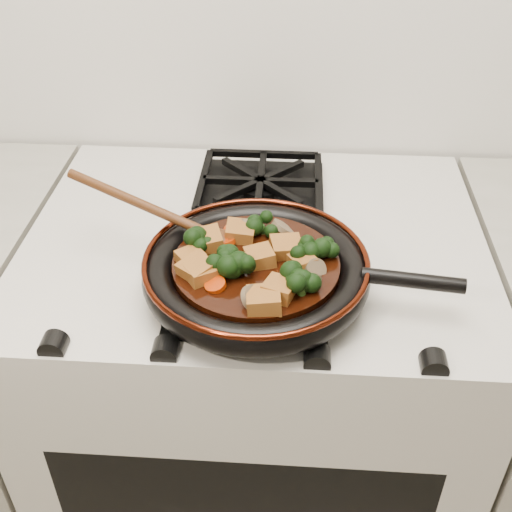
{
  "coord_description": "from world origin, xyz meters",
  "views": [
    {
      "loc": [
        0.06,
        0.82,
        1.51
      ],
      "look_at": [
        0.01,
        1.54,
        0.97
      ],
      "focal_mm": 45.0,
      "sensor_mm": 36.0,
      "label": 1
    }
  ],
  "objects": [
    {
      "name": "tofu_cube_5",
      "position": [
        0.02,
        1.54,
        0.97
      ],
      "size": [
        0.05,
        0.05,
        0.03
      ],
      "primitive_type": "cube",
      "rotation": [
        -0.1,
        0.07,
        1.89
      ],
      "color": "brown",
      "rests_on": "braising_sauce"
    },
    {
      "name": "carrot_coin_5",
      "position": [
        -0.03,
        1.61,
        0.96
      ],
      "size": [
        0.03,
        0.03,
        0.01
      ],
      "primitive_type": "cylinder",
      "rotation": [
        0.04,
        -0.14,
        0.0
      ],
      "color": "#A72A04",
      "rests_on": "braising_sauce"
    },
    {
      "name": "tofu_cube_6",
      "position": [
        -0.08,
        1.54,
        0.97
      ],
      "size": [
        0.05,
        0.05,
        0.02
      ],
      "primitive_type": "cube",
      "rotation": [
        0.02,
        -0.0,
        0.68
      ],
      "color": "brown",
      "rests_on": "braising_sauce"
    },
    {
      "name": "tofu_cube_1",
      "position": [
        -0.06,
        1.5,
        0.97
      ],
      "size": [
        0.05,
        0.05,
        0.03
      ],
      "primitive_type": "cube",
      "rotation": [
        -0.06,
        0.06,
        0.61
      ],
      "color": "brown",
      "rests_on": "braising_sauce"
    },
    {
      "name": "tofu_cube_3",
      "position": [
        0.05,
        1.47,
        0.97
      ],
      "size": [
        0.05,
        0.05,
        0.03
      ],
      "primitive_type": "cube",
      "rotation": [
        0.01,
        0.12,
        1.23
      ],
      "color": "brown",
      "rests_on": "braising_sauce"
    },
    {
      "name": "mushroom_slice_1",
      "position": [
        0.09,
        1.5,
        0.97
      ],
      "size": [
        0.03,
        0.03,
        0.02
      ],
      "primitive_type": "cylinder",
      "rotation": [
        0.65,
        0.0,
        3.09
      ],
      "color": "brown",
      "rests_on": "braising_sauce"
    },
    {
      "name": "broccoli_floret_3",
      "position": [
        -0.03,
        1.53,
        0.97
      ],
      "size": [
        0.09,
        0.08,
        0.06
      ],
      "primitive_type": null,
      "rotation": [
        0.24,
        -0.01,
        2.0
      ],
      "color": "black",
      "rests_on": "braising_sauce"
    },
    {
      "name": "mushroom_slice_2",
      "position": [
        0.05,
        1.62,
        0.97
      ],
      "size": [
        0.05,
        0.05,
        0.03
      ],
      "primitive_type": "cylinder",
      "rotation": [
        0.66,
        0.0,
        2.06
      ],
      "color": "brown",
      "rests_on": "braising_sauce"
    },
    {
      "name": "carrot_coin_0",
      "position": [
        -0.04,
        1.58,
        0.96
      ],
      "size": [
        0.03,
        0.03,
        0.02
      ],
      "primitive_type": "cylinder",
      "rotation": [
        0.31,
        -0.27,
        0.0
      ],
      "color": "#A72A04",
      "rests_on": "braising_sauce"
    },
    {
      "name": "tofu_cube_7",
      "position": [
        0.03,
        1.45,
        0.97
      ],
      "size": [
        0.05,
        0.05,
        0.03
      ],
      "primitive_type": "cube",
      "rotation": [
        -0.07,
        -0.06,
        0.1
      ],
      "color": "brown",
      "rests_on": "braising_sauce"
    },
    {
      "name": "broccoli_floret_1",
      "position": [
        -0.07,
        1.56,
        0.97
      ],
      "size": [
        0.09,
        0.09,
        0.06
      ],
      "primitive_type": null,
      "rotation": [
        0.03,
        0.09,
        2.48
      ],
      "color": "black",
      "rests_on": "braising_sauce"
    },
    {
      "name": "burner_grate_front",
      "position": [
        0.0,
        1.55,
        0.91
      ],
      "size": [
        0.23,
        0.23,
        0.03
      ],
      "primitive_type": null,
      "color": "black",
      "rests_on": "stove"
    },
    {
      "name": "stove",
      "position": [
        0.0,
        1.69,
        0.45
      ],
      "size": [
        0.76,
        0.6,
        0.9
      ],
      "primitive_type": "cube",
      "color": "beige",
      "rests_on": "ground"
    },
    {
      "name": "broccoli_floret_8",
      "position": [
        0.02,
        1.61,
        0.97
      ],
      "size": [
        0.09,
        0.08,
        0.07
      ],
      "primitive_type": null,
      "rotation": [
        -0.17,
        -0.24,
        0.77
      ],
      "color": "black",
      "rests_on": "braising_sauce"
    },
    {
      "name": "broccoli_floret_7",
      "position": [
        0.08,
        1.56,
        0.97
      ],
      "size": [
        0.08,
        0.09,
        0.06
      ],
      "primitive_type": null,
      "rotation": [
        0.15,
        -0.13,
        0.86
      ],
      "color": "black",
      "rests_on": "braising_sauce"
    },
    {
      "name": "wooden_spoon",
      "position": [
        -0.12,
        1.61,
        0.98
      ],
      "size": [
        0.16,
        0.07,
        0.25
      ],
      "rotation": [
        0.0,
        0.0,
        2.84
      ],
      "color": "#4C2710",
      "rests_on": "braising_sauce"
    },
    {
      "name": "tofu_cube_8",
      "position": [
        0.08,
        1.53,
        0.97
      ],
      "size": [
        0.05,
        0.05,
        0.03
      ],
      "primitive_type": "cube",
      "rotation": [
        -0.04,
        0.11,
        2.09
      ],
      "color": "brown",
      "rests_on": "braising_sauce"
    },
    {
      "name": "broccoli_floret_4",
      "position": [
        0.07,
        1.49,
        0.97
      ],
      "size": [
        0.07,
        0.08,
        0.07
      ],
      "primitive_type": null,
      "rotation": [
        0.2,
        0.11,
        2.95
      ],
      "color": "black",
      "rests_on": "braising_sauce"
    },
    {
      "name": "tofu_cube_2",
      "position": [
        -0.07,
        1.51,
        0.97
      ],
      "size": [
        0.06,
        0.06,
        0.03
      ],
      "primitive_type": "cube",
      "rotation": [
        -0.08,
        -0.08,
        0.87
      ],
      "color": "brown",
      "rests_on": "braising_sauce"
    },
    {
      "name": "mushroom_slice_3",
      "position": [
        0.09,
        1.52,
        0.97
      ],
      "size": [
        0.04,
        0.04,
        0.03
      ],
      "primitive_type": "cylinder",
      "rotation": [
        0.94,
        0.0,
        0.65
      ],
      "color": "brown",
      "rests_on": "braising_sauce"
    },
    {
      "name": "braising_sauce",
      "position": [
        0.01,
        1.54,
        0.95
      ],
      "size": [
        0.24,
        0.24,
        0.02
      ],
      "primitive_type": "cylinder",
      "color": "black",
      "rests_on": "skillet"
    },
    {
      "name": "carrot_coin_2",
      "position": [
        -0.04,
        1.48,
        0.96
      ],
      "size": [
        0.03,
        0.03,
        0.02
      ],
      "primitive_type": "cylinder",
      "rotation": [
        0.14,
        -0.21,
        0.0
      ],
      "color": "#A72A04",
      "rests_on": "braising_sauce"
    },
    {
      "name": "broccoli_floret_0",
      "position": [
        0.08,
        1.47,
        0.97
      ],
      "size": [
        0.09,
        0.09,
        0.07
      ],
      "primitive_type": null,
      "rotation": [
        -0.2,
        -0.06,
        2.43
      ],
      "color": "black",
      "rests_on": "braising_sauce"
    },
    {
      "name": "carrot_coin_4",
      "position": [
        -0.07,
        1.5,
        0.96
      ],
      "size": [
        0.03,
        0.03,
        0.01
      ],
      "primitive_type": "cylinder",
      "rotation": [
        -0.01,
        0.21,
        0.0
      ],
      "color": "#A72A04",
      "rests_on": "braising_sauce"
    },
    {
      "name": "broccoli_floret_2",
      "position": [
        0.11,
        1.57,
        0.97
      ],
      "size": [
        0.08,
        0.07,
        0.07
      ],
      "primitive_type": null,
      "rotation": [
        0.21,
        0.09,
        1.81
      ],
      "color": "black",
      "rests_on": "braising_sauce"
    },
    {
      "name": "broccoli_floret_6",
      "position": [
        -0.03,
        1.52,
        0.97
      ],
      "size": [
        0.09,
        0.09,
        0.07
      ],
      "primitive_type": null,
      "rotation": [
        0.2,
        -0.2,
        0.88
      ],
      "color": "black",
      "rests_on": "braising_sauce"
    },
    {
      "name": "tofu_cube_4",
      "position": [
        -0.06,
        1.58,
        0.97
      ],
      "size": [
        0.06,
        0.06,
        0.03
      ],
      "primitive_type": "cube",
      "rotation": [
        0.01,
        -0.11,
        0.3
      ],
      "color": "brown",
      "rests_on": "braising_sauce"
    },
    {
      "name": "mushroom_slice_0",
      "position": [
        0.01,
        1.45,
        0.97
      ],
      "size": [
        0.04,
        0.04,
        0.03
      ],
      "primitive_type": "cylinder",
      "rotation": [
        0.93,
        0.0,
        1.23
      ],
      "color": "brown",
      "rests_on": "braising_sauce"
    },
    {
      "name": "burner_grate_back",
      "position": [
        0.0,
        1.83,
        0.91
      ],
      "size": [
        0.23,
        0.23,
        0.03
      ],
      "primitive_type": null,
      "color": "black",
      "rests_on": "stove"
    },
    {
      "name": "carrot_coin_1",
      "position": [
        0.02,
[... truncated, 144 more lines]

